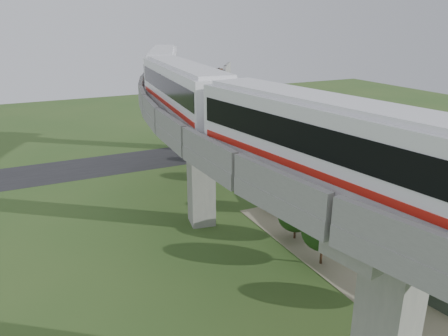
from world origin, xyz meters
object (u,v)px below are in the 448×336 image
at_px(car_dark, 400,224).
at_px(car_white, 439,283).
at_px(metro_train, 280,109).
at_px(car_red, 414,226).

bearing_deg(car_dark, car_white, 151.28).
xyz_separation_m(metro_train, car_dark, (14.88, 3.64, -11.68)).
bearing_deg(metro_train, car_red, 10.23).
xyz_separation_m(metro_train, car_white, (10.51, -3.73, -11.75)).
bearing_deg(metro_train, car_dark, 13.75).
xyz_separation_m(metro_train, car_red, (15.48, 2.79, -11.60)).
relative_size(metro_train, car_white, 20.31).
height_order(metro_train, car_red, metro_train).
xyz_separation_m(car_red, car_dark, (-0.60, 0.85, -0.08)).
distance_m(metro_train, car_white, 16.20).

